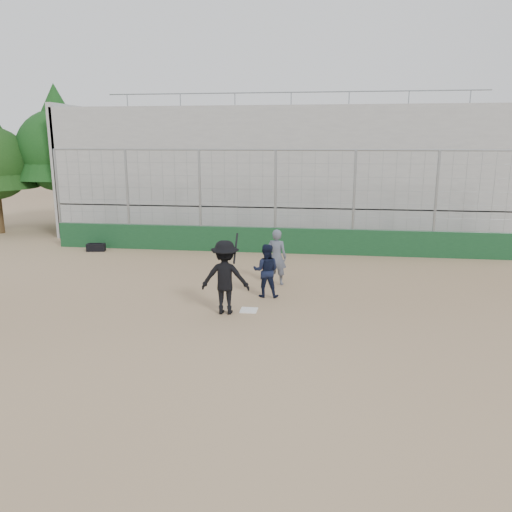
# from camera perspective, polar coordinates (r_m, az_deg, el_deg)

# --- Properties ---
(ground) EXTENTS (90.00, 90.00, 0.00)m
(ground) POSITION_cam_1_polar(r_m,az_deg,el_deg) (13.15, -0.83, -6.26)
(ground) COLOR brown
(ground) RESTS_ON ground
(home_plate) EXTENTS (0.44, 0.44, 0.02)m
(home_plate) POSITION_cam_1_polar(r_m,az_deg,el_deg) (13.15, -0.83, -6.21)
(home_plate) COLOR white
(home_plate) RESTS_ON ground
(backstop) EXTENTS (18.10, 0.25, 4.04)m
(backstop) POSITION_cam_1_polar(r_m,az_deg,el_deg) (19.65, 2.20, 3.13)
(backstop) COLOR #133C1E
(backstop) RESTS_ON ground
(bleachers) EXTENTS (20.25, 6.70, 6.98)m
(bleachers) POSITION_cam_1_polar(r_m,az_deg,el_deg) (24.33, 3.40, 9.70)
(bleachers) COLOR #9A9A9A
(bleachers) RESTS_ON ground
(tree_left) EXTENTS (4.48, 4.48, 7.00)m
(tree_left) POSITION_cam_1_polar(r_m,az_deg,el_deg) (26.58, -21.70, 12.27)
(tree_left) COLOR #331E12
(tree_left) RESTS_ON ground
(batter_at_plate) EXTENTS (1.27, 0.82, 2.04)m
(batter_at_plate) POSITION_cam_1_polar(r_m,az_deg,el_deg) (12.73, -3.54, -2.44)
(batter_at_plate) COLOR black
(batter_at_plate) RESTS_ON ground
(catcher_crouched) EXTENTS (0.76, 0.60, 1.05)m
(catcher_crouched) POSITION_cam_1_polar(r_m,az_deg,el_deg) (14.13, 1.14, -2.67)
(catcher_crouched) COLOR black
(catcher_crouched) RESTS_ON ground
(umpire) EXTENTS (0.70, 0.54, 1.55)m
(umpire) POSITION_cam_1_polar(r_m,az_deg,el_deg) (15.33, 2.37, -0.42)
(umpire) COLOR #535969
(umpire) RESTS_ON ground
(equipment_bag) EXTENTS (0.76, 0.43, 0.35)m
(equipment_bag) POSITION_cam_1_polar(r_m,az_deg,el_deg) (21.05, -17.82, 0.95)
(equipment_bag) COLOR black
(equipment_bag) RESTS_ON ground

